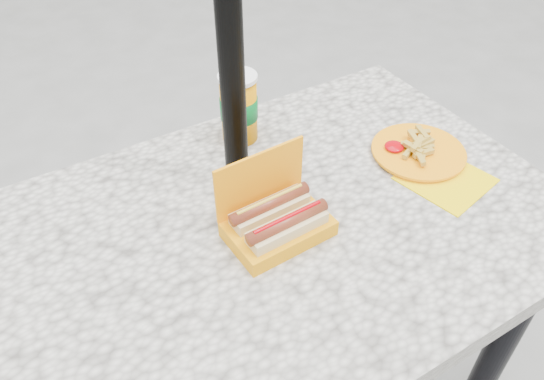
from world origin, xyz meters
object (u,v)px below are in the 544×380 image
hotdog_box (277,220)px  fries_plate (420,153)px  umbrella_pole (229,29)px  soda_cup (239,107)px

hotdog_box → fries_plate: 0.41m
umbrella_pole → hotdog_box: umbrella_pole is taller
umbrella_pole → hotdog_box: bearing=-93.8°
soda_cup → fries_plate: bearing=-41.6°
fries_plate → soda_cup: soda_cup is taller
umbrella_pole → fries_plate: umbrella_pole is taller
umbrella_pole → fries_plate: size_ratio=7.16×
hotdog_box → soda_cup: (0.09, 0.32, 0.05)m
umbrella_pole → hotdog_box: 0.36m
hotdog_box → soda_cup: soda_cup is taller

